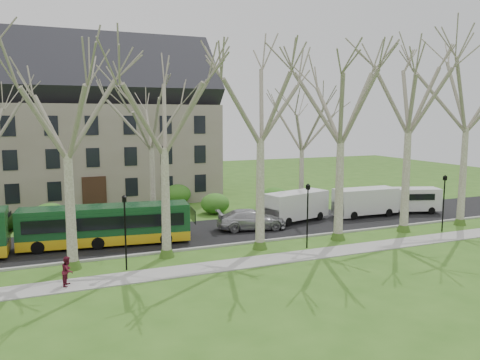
% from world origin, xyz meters
% --- Properties ---
extents(ground, '(120.00, 120.00, 0.00)m').
position_xyz_m(ground, '(0.00, 0.00, 0.00)').
color(ground, '#345F1B').
rests_on(ground, ground).
extents(sidewalk, '(70.00, 2.00, 0.06)m').
position_xyz_m(sidewalk, '(0.00, -2.50, 0.03)').
color(sidewalk, gray).
rests_on(sidewalk, ground).
extents(road, '(80.00, 8.00, 0.06)m').
position_xyz_m(road, '(0.00, 5.50, 0.03)').
color(road, black).
rests_on(road, ground).
extents(curb, '(80.00, 0.25, 0.14)m').
position_xyz_m(curb, '(0.00, 1.50, 0.07)').
color(curb, '#A5A39E').
rests_on(curb, ground).
extents(building, '(26.50, 12.20, 16.00)m').
position_xyz_m(building, '(-6.00, 24.00, 8.07)').
color(building, slate).
rests_on(building, ground).
extents(tree_row_verge, '(49.00, 7.00, 14.00)m').
position_xyz_m(tree_row_verge, '(0.00, 0.30, 7.00)').
color(tree_row_verge, gray).
rests_on(tree_row_verge, ground).
extents(tree_row_far, '(33.00, 7.00, 12.00)m').
position_xyz_m(tree_row_far, '(-1.33, 11.00, 6.00)').
color(tree_row_far, gray).
rests_on(tree_row_far, ground).
extents(lamp_row, '(36.22, 0.22, 4.30)m').
position_xyz_m(lamp_row, '(-0.00, -1.00, 2.57)').
color(lamp_row, black).
rests_on(lamp_row, ground).
extents(hedges, '(30.60, 8.60, 2.00)m').
position_xyz_m(hedges, '(-4.67, 14.00, 1.00)').
color(hedges, '#225C1A').
rests_on(hedges, ground).
extents(bus_follow, '(11.41, 3.60, 2.80)m').
position_xyz_m(bus_follow, '(-6.43, 4.76, 1.46)').
color(bus_follow, '#123F1F').
rests_on(bus_follow, road).
extents(sedan, '(5.70, 3.11, 1.57)m').
position_xyz_m(sedan, '(4.56, 5.06, 0.84)').
color(sedan, '#A1A1A5').
rests_on(sedan, road).
extents(van_a, '(6.04, 3.48, 2.49)m').
position_xyz_m(van_a, '(9.22, 6.26, 1.30)').
color(van_a, silver).
rests_on(van_a, road).
extents(van_b, '(5.72, 2.24, 2.47)m').
position_xyz_m(van_b, '(15.88, 5.76, 1.29)').
color(van_b, silver).
rests_on(van_b, road).
extents(van_c, '(5.53, 3.44, 2.27)m').
position_xyz_m(van_c, '(20.60, 5.42, 1.19)').
color(van_c, silver).
rests_on(van_c, road).
extents(pedestrian_b, '(0.79, 0.89, 1.55)m').
position_xyz_m(pedestrian_b, '(-9.24, -2.51, 0.83)').
color(pedestrian_b, '#5A1425').
rests_on(pedestrian_b, sidewalk).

